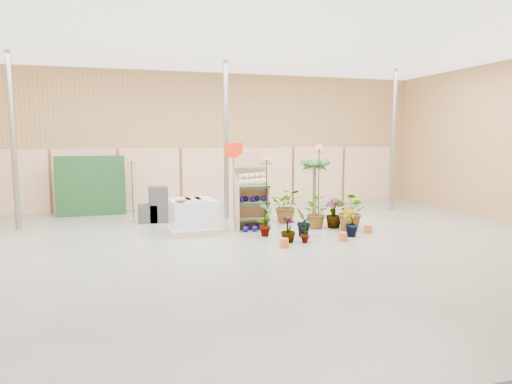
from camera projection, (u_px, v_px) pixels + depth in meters
The scene contains 25 objects.
room at pixel (251, 144), 10.59m from camera, with size 15.20×12.10×4.70m.
display_shelf at pixel (251, 193), 11.80m from camera, with size 0.88×0.61×2.00m.
teddy_bears at pixel (253, 180), 11.67m from camera, with size 0.74×0.20×0.33m.
gazing_balls_shelf at pixel (252, 199), 11.69m from camera, with size 0.73×0.25×0.14m.
gazing_balls_floor at pixel (254, 228), 11.55m from camera, with size 0.63×0.39×0.15m.
pallet_stack at pixel (193, 216), 11.25m from camera, with size 1.24×1.05×0.87m.
charcoal_planters at pixel (155, 207), 12.70m from camera, with size 0.80×0.50×1.00m.
trellis_stock at pixel (91, 186), 13.75m from camera, with size 2.00×0.30×1.80m, color #1A431E.
offer_sign at pixel (234, 166), 12.66m from camera, with size 0.50×0.08×2.20m.
bird_table_front at pixel (267, 160), 10.92m from camera, with size 0.34×0.34×1.97m.
bird_table_right at pixel (319, 149), 12.01m from camera, with size 0.34×0.34×2.20m.
bird_table_back at pixel (131, 160), 13.22m from camera, with size 0.34×0.34×1.82m.
palm at pixel (315, 165), 13.31m from camera, with size 0.70×0.70×1.82m.
potted_plant_0 at pixel (265, 218), 10.87m from camera, with size 0.46×0.31×0.88m, color #29511F.
potted_plant_1 at pixel (303, 222), 10.86m from camera, with size 0.40×0.32×0.73m, color #29511F.
potted_plant_2 at pixel (314, 212), 11.90m from camera, with size 0.74×0.64×0.82m, color #29511F.
potted_plant_3 at pixel (334, 213), 11.93m from camera, with size 0.44×0.44×0.78m, color #29511F.
potted_plant_4 at pixel (332, 209), 12.55m from camera, with size 0.40×0.27×0.76m, color #29511F.
potted_plant_5 at pixel (266, 216), 12.11m from camera, with size 0.31×0.25×0.56m, color #29511F.
potted_plant_6 at pixel (287, 205), 12.69m from camera, with size 0.85×0.74×0.94m, color #29511F.
potted_plant_7 at pixel (288, 229), 10.28m from camera, with size 0.33×0.33×0.59m, color #29511F.
potted_plant_8 at pixel (305, 229), 10.24m from camera, with size 0.33×0.22×0.62m, color #29511F.
potted_plant_9 at pixel (350, 222), 10.88m from camera, with size 0.37×0.30×0.68m, color #29511F.
potted_plant_10 at pixel (352, 211), 11.56m from camera, with size 0.89×0.77×0.99m, color #29511F.
potted_plant_11 at pixel (258, 209), 12.97m from camera, with size 0.36×0.36×0.65m, color #29511F.
Camera 1 is at (-2.94, -9.32, 2.38)m, focal length 32.00 mm.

